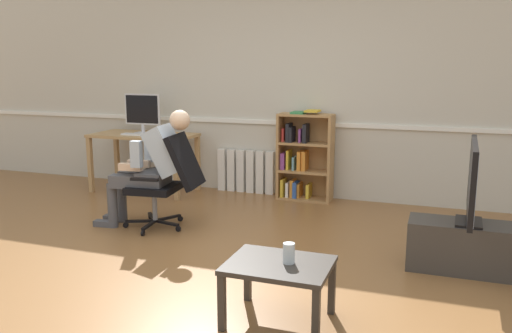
# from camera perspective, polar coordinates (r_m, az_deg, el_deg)

# --- Properties ---
(ground_plane) EXTENTS (18.00, 18.00, 0.00)m
(ground_plane) POSITION_cam_1_polar(r_m,az_deg,el_deg) (4.38, -5.72, -10.94)
(ground_plane) COLOR brown
(back_wall) EXTENTS (12.00, 0.13, 2.70)m
(back_wall) POSITION_cam_1_polar(r_m,az_deg,el_deg) (6.55, 4.14, 8.52)
(back_wall) COLOR beige
(back_wall) RESTS_ON ground_plane
(computer_desk) EXTENTS (1.33, 0.67, 0.76)m
(computer_desk) POSITION_cam_1_polar(r_m,az_deg,el_deg) (6.92, -12.18, 2.67)
(computer_desk) COLOR tan
(computer_desk) RESTS_ON ground_plane
(imac_monitor) EXTENTS (0.51, 0.14, 0.51)m
(imac_monitor) POSITION_cam_1_polar(r_m,az_deg,el_deg) (6.97, -12.31, 5.97)
(imac_monitor) COLOR silver
(imac_monitor) RESTS_ON computer_desk
(keyboard) EXTENTS (0.43, 0.12, 0.02)m
(keyboard) POSITION_cam_1_polar(r_m,az_deg,el_deg) (6.78, -12.77, 3.43)
(keyboard) COLOR white
(keyboard) RESTS_ON computer_desk
(computer_mouse) EXTENTS (0.06, 0.10, 0.03)m
(computer_mouse) POSITION_cam_1_polar(r_m,az_deg,el_deg) (6.66, -10.65, 3.42)
(computer_mouse) COLOR white
(computer_mouse) RESTS_ON computer_desk
(bookshelf) EXTENTS (0.66, 0.29, 1.11)m
(bookshelf) POSITION_cam_1_polar(r_m,az_deg,el_deg) (6.40, 5.10, 0.96)
(bookshelf) COLOR #AD7F4C
(bookshelf) RESTS_ON ground_plane
(radiator) EXTENTS (0.77, 0.08, 0.55)m
(radiator) POSITION_cam_1_polar(r_m,az_deg,el_deg) (6.77, -1.13, -0.52)
(radiator) COLOR white
(radiator) RESTS_ON ground_plane
(office_chair) EXTENTS (0.81, 0.63, 0.97)m
(office_chair) POSITION_cam_1_polar(r_m,az_deg,el_deg) (5.29, -9.59, -1.23)
(office_chair) COLOR black
(office_chair) RESTS_ON ground_plane
(person_seated) EXTENTS (1.04, 0.43, 1.21)m
(person_seated) POSITION_cam_1_polar(r_m,az_deg,el_deg) (5.34, -11.37, 0.17)
(person_seated) COLOR #4C4C51
(person_seated) RESTS_ON ground_plane
(tv_stand) EXTENTS (0.91, 0.36, 0.40)m
(tv_stand) POSITION_cam_1_polar(r_m,az_deg,el_deg) (4.55, 22.02, -8.17)
(tv_stand) COLOR #3D3833
(tv_stand) RESTS_ON ground_plane
(tv_screen) EXTENTS (0.21, 1.00, 0.65)m
(tv_screen) POSITION_cam_1_polar(r_m,az_deg,el_deg) (4.41, 22.55, -1.49)
(tv_screen) COLOR black
(tv_screen) RESTS_ON tv_stand
(coffee_table) EXTENTS (0.66, 0.52, 0.40)m
(coffee_table) POSITION_cam_1_polar(r_m,az_deg,el_deg) (3.39, 2.52, -11.37)
(coffee_table) COLOR #332D28
(coffee_table) RESTS_ON ground_plane
(drinking_glass) EXTENTS (0.08, 0.08, 0.13)m
(drinking_glass) POSITION_cam_1_polar(r_m,az_deg,el_deg) (3.34, 3.61, -9.43)
(drinking_glass) COLOR silver
(drinking_glass) RESTS_ON coffee_table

